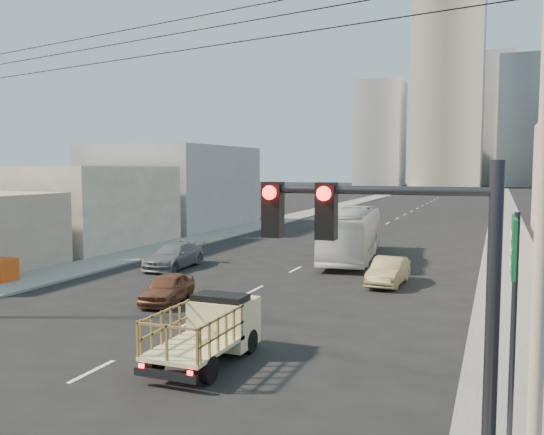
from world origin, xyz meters
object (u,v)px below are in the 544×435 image
Objects in this scene: sedan_brown at (167,288)px; sedan_grey at (174,256)px; utility_pole at (543,212)px; green_sign at (513,273)px; flatbed_pickup at (208,326)px; city_bus at (352,234)px; traffic_signal at (410,305)px; sedan_tan at (388,271)px.

sedan_grey is (-4.32, 7.69, 0.08)m from sedan_brown.
sedan_brown is 0.37× the size of utility_pole.
utility_pole is at bearing -47.57° from sedan_grey.
utility_pole reaches higher than sedan_brown.
green_sign is at bearing -42.27° from sedan_brown.
flatbed_pickup is 20.97m from city_bus.
traffic_signal is (7.04, -7.54, 2.98)m from flatbed_pickup.
sedan_brown is at bearing 131.89° from traffic_signal.
traffic_signal is 3.24m from utility_pole.
sedan_grey reaches higher than sedan_tan.
sedan_grey is 0.49× the size of utility_pole.
sedan_tan is at bearing 107.02° from utility_pole.
sedan_grey is 24.54m from green_sign.
green_sign is at bearing -16.74° from flatbed_pickup.
utility_pole is at bearing 55.39° from traffic_signal.
traffic_signal is at bearing -124.61° from utility_pole.
utility_pole is (1.73, 2.51, 1.11)m from traffic_signal.
green_sign is (9.05, -23.49, 2.11)m from city_bus.
sedan_tan is at bearing 31.96° from sedan_brown.
flatbed_pickup is 1.06× the size of sedan_tan.
flatbed_pickup is 16.85m from sedan_grey.
sedan_tan is at bearing -70.22° from city_bus.
city_bus is 15.53m from sedan_brown.
city_bus is 3.13× the size of sedan_brown.
utility_pole reaches higher than city_bus.
sedan_tan is at bearing 77.32° from flatbed_pickup.
traffic_signal reaches higher than green_sign.
city_bus is at bearing 36.68° from sedan_grey.
green_sign is at bearing -75.74° from city_bus.
city_bus reaches higher than sedan_tan.
city_bus reaches higher than sedan_brown.
traffic_signal is at bearing -53.90° from sedan_grey.
sedan_tan is (8.32, 7.44, 0.05)m from sedan_brown.
sedan_grey is at bearing 137.68° from green_sign.
traffic_signal is at bearing -105.55° from green_sign.
utility_pole reaches higher than flatbed_pickup.
sedan_brown is 8.82m from sedan_grey.
utility_pole is (14.03, -11.20, 4.55)m from sedan_brown.
sedan_tan is 0.83× the size of green_sign.
sedan_tan is 17.28m from green_sign.
sedan_tan is at bearing -2.88° from sedan_grey.
traffic_signal is 0.60× the size of utility_pole.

